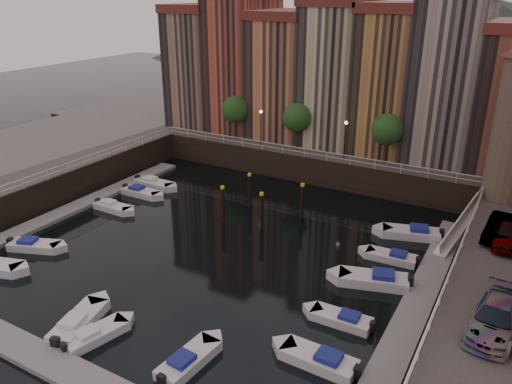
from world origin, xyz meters
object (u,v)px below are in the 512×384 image
Objects in this scene: boat_left_1 at (34,245)px; gangway at (462,222)px; boat_left_2 at (112,207)px; car_b at (500,229)px; car_c at (495,319)px; car_a at (509,235)px; mooring_pilings at (259,202)px.

gangway is at bearing 10.35° from boat_left_1.
boat_left_2 is (-29.98, -9.60, -1.60)m from gangway.
car_c reaches higher than car_b.
boat_left_2 is (-0.10, 8.89, -0.02)m from boat_left_1.
car_a is (33.45, 13.43, 3.47)m from boat_left_1.
mooring_pilings is at bearing 155.97° from car_c.
car_a is at bearing 96.36° from car_c.
car_c is (0.86, -11.60, 0.02)m from car_b.
car_a is at bearing -2.09° from mooring_pilings.
mooring_pilings is 1.41× the size of boat_left_1.
boat_left_2 is 34.52m from car_c.
boat_left_1 is at bearing -158.34° from car_a.
car_b is 0.86× the size of car_c.
gangway is 1.75× the size of car_b.
boat_left_2 is at bearing -164.89° from car_b.
boat_left_1 is (-13.05, -14.17, -1.31)m from mooring_pilings.
gangway is 5.50m from car_b.
boat_left_1 is at bearing -132.65° from mooring_pilings.
car_c reaches higher than boat_left_1.
boat_left_1 is 36.21m from car_a.
car_a is at bearing 7.93° from boat_left_2.
car_a reaches higher than boat_left_1.
car_a is 10.81m from car_c.
boat_left_1 reaches higher than boat_left_2.
car_b reaches higher than gangway.
car_a is at bearing -44.66° from car_b.
mooring_pilings is at bearing 177.69° from car_a.
mooring_pilings is 23.72m from car_c.
boat_left_2 is at bearing 69.27° from boat_left_1.
car_a reaches higher than boat_left_2.
car_c is at bearing -79.83° from car_b.
gangway is at bearing 18.00° from boat_left_2.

